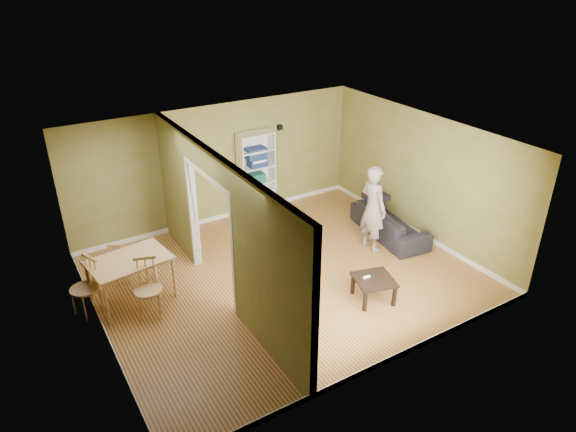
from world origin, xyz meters
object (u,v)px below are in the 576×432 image
at_px(chair_near, 148,289).
at_px(chair_far, 121,261).
at_px(coffee_table, 374,282).
at_px(chair_left, 84,288).
at_px(bookshelf, 255,174).
at_px(sofa, 390,219).
at_px(person, 374,201).
at_px(dining_table, 129,263).

distance_m(chair_near, chair_far, 1.20).
distance_m(coffee_table, chair_left, 4.77).
bearing_deg(bookshelf, sofa, -51.74).
distance_m(person, chair_left, 5.43).
relative_size(sofa, chair_far, 2.28).
bearing_deg(coffee_table, dining_table, 148.76).
distance_m(bookshelf, chair_left, 4.57).
xyz_separation_m(chair_left, chair_near, (0.87, -0.55, -0.01)).
relative_size(dining_table, chair_far, 1.49).
xyz_separation_m(person, coffee_table, (-1.10, -1.41, -0.68)).
distance_m(dining_table, chair_near, 0.60).
xyz_separation_m(coffee_table, chair_near, (-3.39, 1.58, 0.14)).
bearing_deg(dining_table, person, -8.81).
bearing_deg(chair_far, sofa, -169.37).
bearing_deg(bookshelf, chair_far, -159.87).
bearing_deg(sofa, person, 115.23).
bearing_deg(chair_near, chair_far, 114.58).
height_order(dining_table, chair_left, chair_left).
height_order(coffee_table, chair_left, chair_left).
relative_size(person, chair_near, 2.07).
distance_m(person, chair_near, 4.52).
relative_size(person, chair_left, 2.05).
bearing_deg(person, chair_near, 86.68).
relative_size(dining_table, chair_near, 1.29).
distance_m(chair_left, chair_far, 0.98).
height_order(bookshelf, chair_left, bookshelf).
bearing_deg(sofa, chair_near, 98.24).
bearing_deg(coffee_table, chair_far, 141.65).
bearing_deg(chair_near, dining_table, 120.57).
xyz_separation_m(bookshelf, dining_table, (-3.39, -1.90, -0.23)).
relative_size(sofa, person, 0.95).
bearing_deg(dining_table, coffee_table, -31.24).
bearing_deg(dining_table, chair_near, -78.13).
height_order(person, bookshelf, person).
height_order(sofa, person, person).
relative_size(person, bookshelf, 1.08).
height_order(sofa, coffee_table, sofa).
bearing_deg(chair_left, chair_far, 107.90).
distance_m(coffee_table, dining_table, 4.11).
height_order(person, coffee_table, person).
height_order(chair_left, chair_far, chair_left).
bearing_deg(chair_far, person, -173.57).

